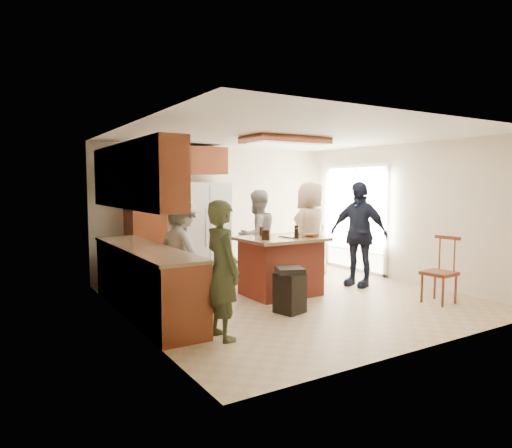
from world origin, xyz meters
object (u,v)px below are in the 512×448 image
person_front_left (222,270)px  person_side_right (358,234)px  person_behind_right (311,231)px  refrigerator (202,231)px  person_counter (181,251)px  trash_bin (290,290)px  spindle_chair (440,273)px  kitchen_island (281,265)px  person_behind_left (257,236)px

person_front_left → person_side_right: (3.27, 1.21, 0.11)m
person_behind_right → person_side_right: bearing=99.1°
refrigerator → person_side_right: bearing=-43.9°
person_behind_right → person_counter: 2.70m
person_front_left → person_counter: size_ratio=1.02×
trash_bin → spindle_chair: size_ratio=0.63×
person_behind_right → spindle_chair: 2.44m
spindle_chair → kitchen_island: bearing=136.3°
trash_bin → spindle_chair: bearing=-18.7°
spindle_chair → person_behind_left: bearing=119.2°
person_front_left → person_side_right: 3.49m
person_side_right → person_counter: (-3.08, 0.48, -0.13)m
person_counter → kitchen_island: size_ratio=1.22×
person_behind_left → person_behind_right: person_behind_right is taller
trash_bin → spindle_chair: spindle_chair is taller
trash_bin → person_behind_left: bearing=70.8°
person_behind_right → spindle_chair: bearing=87.7°
person_front_left → person_behind_right: (2.87, 2.02, 0.11)m
person_counter → person_behind_right: bearing=-101.3°
trash_bin → refrigerator: bearing=91.3°
person_behind_right → trash_bin: bearing=27.3°
person_counter → spindle_chair: bearing=-139.4°
person_front_left → refrigerator: refrigerator is taller
kitchen_island → trash_bin: 1.04m
trash_bin → kitchen_island: bearing=62.6°
person_behind_left → person_behind_right: bearing=146.1°
person_side_right → person_counter: bearing=-117.6°
person_behind_left → refrigerator: bearing=-54.7°
person_behind_right → refrigerator: (-1.66, 1.17, -0.01)m
person_counter → person_front_left: bearing=155.0°
person_counter → spindle_chair: 3.86m
person_behind_left → kitchen_island: size_ratio=1.30×
person_behind_right → refrigerator: 2.02m
person_front_left → refrigerator: size_ratio=0.89×
spindle_chair → person_counter: bearing=149.0°
person_behind_right → refrigerator: size_ratio=1.01×
person_front_left → kitchen_island: bearing=-53.1°
person_behind_right → spindle_chair: (0.62, -2.31, -0.45)m
kitchen_island → trash_bin: kitchen_island is taller
person_behind_left → person_behind_right: (0.90, -0.41, 0.07)m
person_counter → trash_bin: bearing=-157.1°
person_counter → trash_bin: size_ratio=2.48×
person_behind_right → trash_bin: 2.31m
person_behind_left → spindle_chair: 3.14m
refrigerator → spindle_chair: size_ratio=1.81×
person_counter → refrigerator: refrigerator is taller
person_side_right → person_front_left: bearing=-88.4°
person_behind_left → person_side_right: bearing=127.3°
person_side_right → kitchen_island: size_ratio=1.42×
person_front_left → person_side_right: person_side_right is taller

